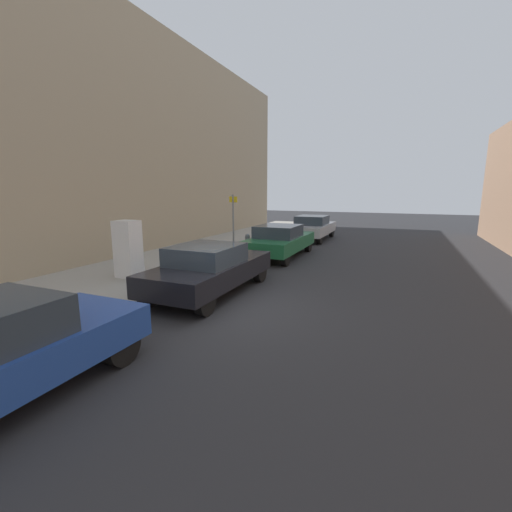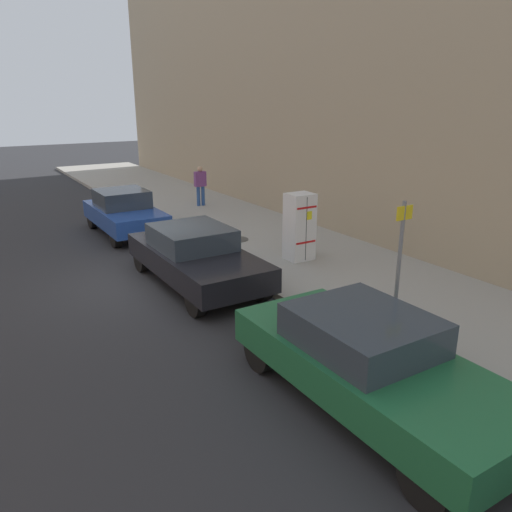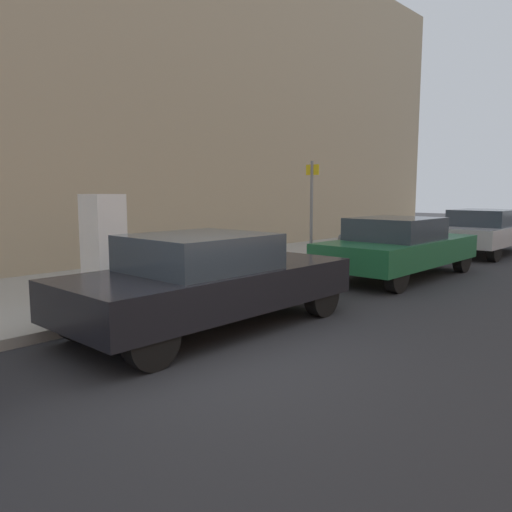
{
  "view_description": "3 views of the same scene",
  "coord_description": "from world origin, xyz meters",
  "px_view_note": "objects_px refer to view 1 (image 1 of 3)",
  "views": [
    {
      "loc": [
        3.78,
        -7.17,
        2.84
      ],
      "look_at": [
        -0.64,
        3.11,
        0.7
      ],
      "focal_mm": 24.0,
      "sensor_mm": 36.0,
      "label": 1
    },
    {
      "loc": [
        3.66,
        11.26,
        4.34
      ],
      "look_at": [
        -1.66,
        2.65,
        1.1
      ],
      "focal_mm": 35.0,
      "sensor_mm": 36.0,
      "label": 2
    },
    {
      "loc": [
        4.26,
        -3.91,
        2.0
      ],
      "look_at": [
        -2.49,
        3.4,
        0.69
      ],
      "focal_mm": 35.0,
      "sensor_mm": 36.0,
      "label": 3
    }
  ],
  "objects_px": {
    "parked_sedan_dark": "(210,268)",
    "parked_sedan_silver": "(312,227)",
    "discarded_refrigerator": "(128,249)",
    "parked_sedan_green": "(280,240)",
    "fire_hydrant": "(247,242)",
    "street_sign_post": "(233,222)"
  },
  "relations": [
    {
      "from": "street_sign_post",
      "to": "parked_sedan_silver",
      "type": "bearing_deg",
      "value": 76.33
    },
    {
      "from": "discarded_refrigerator",
      "to": "parked_sedan_dark",
      "type": "xyz_separation_m",
      "value": [
        3.0,
        -0.09,
        -0.32
      ]
    },
    {
      "from": "discarded_refrigerator",
      "to": "parked_sedan_green",
      "type": "distance_m",
      "value": 6.51
    },
    {
      "from": "parked_sedan_green",
      "to": "street_sign_post",
      "type": "bearing_deg",
      "value": -146.75
    },
    {
      "from": "parked_sedan_dark",
      "to": "parked_sedan_silver",
      "type": "distance_m",
      "value": 11.66
    },
    {
      "from": "discarded_refrigerator",
      "to": "parked_sedan_green",
      "type": "relative_size",
      "value": 0.39
    },
    {
      "from": "street_sign_post",
      "to": "parked_sedan_dark",
      "type": "bearing_deg",
      "value": -70.57
    },
    {
      "from": "fire_hydrant",
      "to": "parked_sedan_green",
      "type": "relative_size",
      "value": 0.17
    },
    {
      "from": "fire_hydrant",
      "to": "parked_sedan_silver",
      "type": "bearing_deg",
      "value": 74.72
    },
    {
      "from": "street_sign_post",
      "to": "discarded_refrigerator",
      "type": "bearing_deg",
      "value": -105.86
    },
    {
      "from": "discarded_refrigerator",
      "to": "parked_sedan_dark",
      "type": "relative_size",
      "value": 0.4
    },
    {
      "from": "parked_sedan_dark",
      "to": "parked_sedan_silver",
      "type": "height_order",
      "value": "parked_sedan_silver"
    },
    {
      "from": "fire_hydrant",
      "to": "parked_sedan_silver",
      "type": "distance_m",
      "value": 5.95
    },
    {
      "from": "street_sign_post",
      "to": "parked_sedan_dark",
      "type": "height_order",
      "value": "street_sign_post"
    },
    {
      "from": "parked_sedan_silver",
      "to": "street_sign_post",
      "type": "bearing_deg",
      "value": -103.67
    },
    {
      "from": "discarded_refrigerator",
      "to": "fire_hydrant",
      "type": "height_order",
      "value": "discarded_refrigerator"
    },
    {
      "from": "street_sign_post",
      "to": "fire_hydrant",
      "type": "xyz_separation_m",
      "value": [
        0.11,
        1.16,
        -1.02
      ]
    },
    {
      "from": "fire_hydrant",
      "to": "parked_sedan_dark",
      "type": "xyz_separation_m",
      "value": [
        1.57,
        -5.92,
        0.18
      ]
    },
    {
      "from": "fire_hydrant",
      "to": "parked_sedan_dark",
      "type": "bearing_deg",
      "value": -75.18
    },
    {
      "from": "discarded_refrigerator",
      "to": "parked_sedan_silver",
      "type": "relative_size",
      "value": 0.4
    },
    {
      "from": "discarded_refrigerator",
      "to": "parked_sedan_silver",
      "type": "distance_m",
      "value": 11.96
    },
    {
      "from": "street_sign_post",
      "to": "parked_sedan_green",
      "type": "height_order",
      "value": "street_sign_post"
    }
  ]
}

